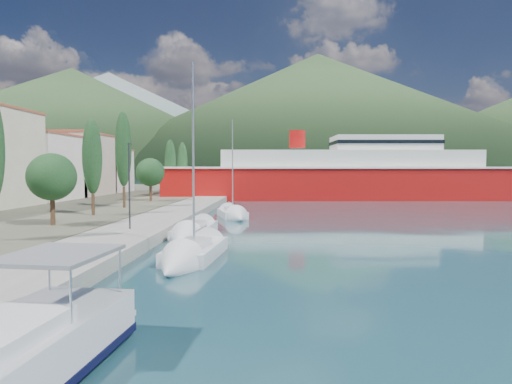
{
  "coord_description": "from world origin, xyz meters",
  "views": [
    {
      "loc": [
        1.38,
        -14.27,
        4.98
      ],
      "look_at": [
        0.0,
        14.0,
        3.5
      ],
      "focal_mm": 30.0,
      "sensor_mm": 36.0,
      "label": 1
    }
  ],
  "objects": [
    {
      "name": "ground",
      "position": [
        0.0,
        120.0,
        0.0
      ],
      "size": [
        1400.0,
        1400.0,
        0.0
      ],
      "primitive_type": "plane",
      "color": "#1D444F"
    },
    {
      "name": "quay",
      "position": [
        -9.0,
        26.0,
        0.4
      ],
      "size": [
        5.0,
        88.0,
        0.8
      ],
      "primitive_type": "cube",
      "color": "gray",
      "rests_on": "ground"
    },
    {
      "name": "hills_far",
      "position": [
        138.59,
        618.73,
        77.39
      ],
      "size": [
        1480.0,
        900.0,
        180.0
      ],
      "color": "slate",
      "rests_on": "ground"
    },
    {
      "name": "hills_near",
      "position": [
        98.04,
        372.5,
        49.18
      ],
      "size": [
        1010.0,
        520.0,
        115.0
      ],
      "color": "#2F4A28",
      "rests_on": "ground"
    },
    {
      "name": "town_buildings",
      "position": [
        -32.0,
        36.91,
        5.57
      ],
      "size": [
        9.2,
        69.2,
        11.3
      ],
      "color": "beige",
      "rests_on": "land_strip"
    },
    {
      "name": "tree_row",
      "position": [
        -15.87,
        31.68,
        5.59
      ],
      "size": [
        3.83,
        63.12,
        10.83
      ],
      "color": "#47301E",
      "rests_on": "land_strip"
    },
    {
      "name": "lamp_posts",
      "position": [
        -9.0,
        14.66,
        4.08
      ],
      "size": [
        0.15,
        48.25,
        6.06
      ],
      "color": "#2D2D33",
      "rests_on": "quay"
    },
    {
      "name": "sailboat_near",
      "position": [
        -3.37,
        7.56,
        0.32
      ],
      "size": [
        3.14,
        8.4,
        11.82
      ],
      "color": "silver",
      "rests_on": "ground"
    },
    {
      "name": "sailboat_mid",
      "position": [
        -4.86,
        15.51,
        0.32
      ],
      "size": [
        2.58,
        9.23,
        13.23
      ],
      "color": "silver",
      "rests_on": "ground"
    },
    {
      "name": "sailboat_far",
      "position": [
        -2.8,
        28.59,
        0.31
      ],
      "size": [
        4.45,
        7.91,
        11.08
      ],
      "color": "silver",
      "rests_on": "ground"
    },
    {
      "name": "ferry",
      "position": [
        13.62,
        59.93,
        3.74
      ],
      "size": [
        62.49,
        16.42,
        12.29
      ],
      "color": "#B1110F",
      "rests_on": "ground"
    }
  ]
}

